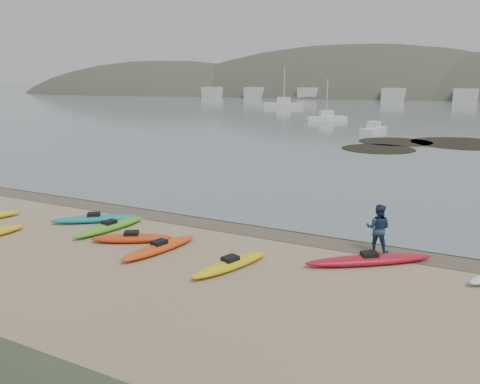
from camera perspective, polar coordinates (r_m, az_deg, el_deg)
The scene contains 8 objects.
ground at distance 21.34m, azimuth 0.00°, elevation -3.92°, with size 600.00×600.00×0.00m, color tan.
wet_sand at distance 21.08m, azimuth -0.37°, elevation -4.13°, with size 60.00×60.00×0.00m, color brown.
water at distance 318.35m, azimuth 25.81°, elevation 10.96°, with size 1200.00×1200.00×0.00m, color slate.
kayaks at distance 18.85m, azimuth -8.39°, elevation -5.90°, with size 24.10×8.39×0.34m.
person_east at distance 18.41m, azimuth 16.48°, elevation -4.28°, with size 0.91×0.71×1.88m, color navy.
kelp_mats at distance 51.90m, azimuth 22.02°, elevation 5.43°, with size 16.09×17.08×0.04m.
moored_boats at distance 101.66m, azimuth 20.17°, elevation 9.34°, with size 80.79×82.50×1.33m.
far_town at distance 163.24m, azimuth 26.30°, elevation 10.52°, with size 199.00×5.00×4.00m.
Camera 1 is at (9.24, -18.15, 6.35)m, focal length 35.00 mm.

